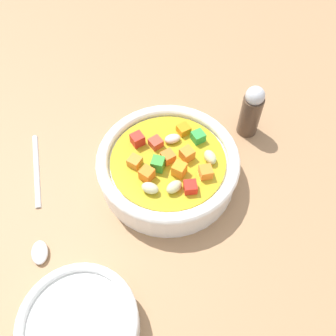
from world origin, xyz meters
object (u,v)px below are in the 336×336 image
side_bowl_small (80,326)px  soup_bowl_main (168,166)px  spoon (38,204)px  pepper_shaker (251,111)px

side_bowl_small → soup_bowl_main: bearing=-34.4°
soup_bowl_main → side_bowl_small: size_ratio=1.48×
side_bowl_small → spoon: bearing=17.7°
spoon → pepper_shaker: bearing=100.8°
soup_bowl_main → pepper_shaker: size_ratio=2.18×
side_bowl_small → pepper_shaker: bearing=-46.0°
soup_bowl_main → spoon: size_ratio=0.92×
side_bowl_small → pepper_shaker: pepper_shaker is taller
spoon → side_bowl_small: side_bowl_small is taller
soup_bowl_main → side_bowl_small: 22.76cm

